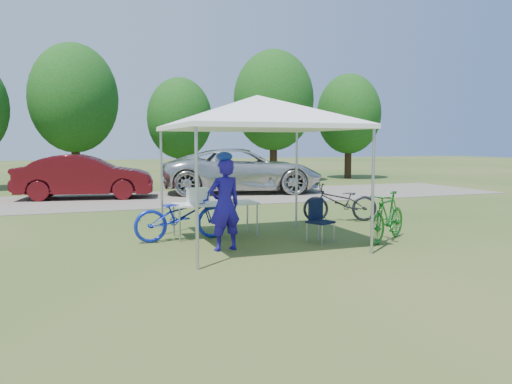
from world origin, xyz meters
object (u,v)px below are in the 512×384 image
cooler (198,196)px  cyclist (225,205)px  bike_dark (340,202)px  bike_green (388,217)px  bike_blue (182,215)px  folding_chair (318,217)px  minivan (242,170)px  folding_table (215,205)px  sedan (85,177)px

cooler → cyclist: cyclist is taller
cyclist → bike_dark: cyclist is taller
bike_green → bike_dark: bearing=137.8°
cyclist → bike_blue: (-0.50, 1.17, -0.31)m
folding_chair → minivan: 9.39m
folding_chair → bike_green: (1.25, -0.44, -0.00)m
cooler → folding_table: bearing=-0.0°
folding_table → bike_green: bearing=-28.4°
folding_table → sedan: size_ratio=0.37×
cooler → sedan: 8.24m
minivan → bike_green: bearing=-170.3°
bike_green → sedan: (-5.19, 9.61, 0.28)m
bike_green → folding_chair: bearing=-143.1°
bike_blue → sedan: (-1.54, 8.16, 0.26)m
bike_blue → sedan: size_ratio=0.42×
cyclist → bike_green: bearing=165.1°
folding_table → cyclist: (-0.20, -1.31, 0.16)m
sedan → cyclist: bearing=-158.3°
bike_dark → minivan: 7.29m
cooler → minivan: bearing=65.5°
bike_dark → sedan: sedan is taller
folding_chair → bike_blue: (-2.40, 1.01, 0.02)m
cyclist → bike_dark: 4.12m
folding_table → bike_dark: bike_dark is taller
folding_chair → cooler: cooler is taller
bike_green → sedan: bearing=174.8°
cyclist → bike_green: 3.18m
bike_dark → sedan: 9.10m
folding_chair → bike_blue: 2.61m
bike_green → folding_table: bearing=-152.0°
bike_blue → minivan: (4.03, 8.23, 0.36)m
cooler → bike_blue: cooler is taller
folding_chair → cyclist: (-1.90, -0.16, 0.33)m
cyclist → minivan: bearing=-120.3°
cyclist → bike_green: cyclist is taller
cyclist → minivan: minivan is taller
minivan → bike_blue: bearing=165.8°
folding_table → sedan: bearing=105.6°
folding_chair → bike_dark: size_ratio=0.45×
cooler → bike_green: (3.30, -1.60, -0.36)m
bike_dark → minivan: size_ratio=0.30×
bike_dark → bike_green: bearing=6.4°
cooler → bike_dark: (3.67, 0.81, -0.37)m
minivan → bike_dark: bearing=-168.2°
sedan → cooler: bearing=-157.4°
folding_chair → minivan: bearing=55.7°
bike_blue → bike_dark: size_ratio=1.04×
folding_table → sedan: (-2.24, 8.02, 0.11)m
bike_blue → bike_green: bearing=-116.7°
bike_blue → minivan: bearing=-31.1°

